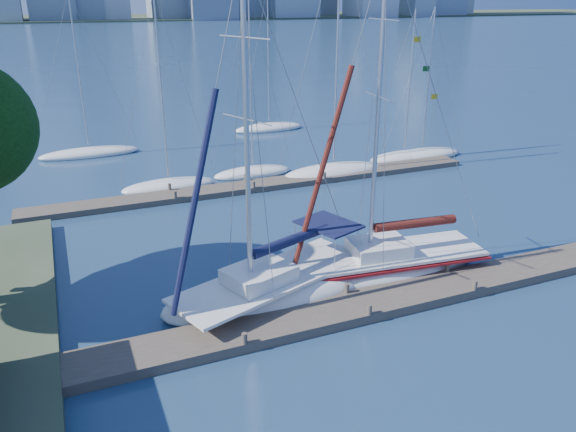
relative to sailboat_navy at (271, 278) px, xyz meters
name	(u,v)px	position (x,y,z in m)	size (l,w,h in m)	color
ground	(357,312)	(2.80, -2.18, -1.01)	(700.00, 700.00, 0.00)	navy
near_dock	(357,307)	(2.80, -2.18, -0.81)	(26.00, 2.00, 0.40)	#453D33
far_dock	(264,185)	(4.80, 13.82, -0.83)	(30.00, 1.80, 0.36)	#453D33
far_shore	(61,19)	(2.80, 317.82, -1.01)	(800.00, 100.00, 1.50)	#38472D
sailboat_navy	(271,278)	(0.00, 0.00, 0.00)	(9.66, 5.92, 13.70)	white
sailboat_maroon	(391,251)	(5.79, 0.20, 0.07)	(9.23, 3.90, 14.28)	white
bg_boat_1	(169,185)	(-1.00, 15.84, -0.76)	(6.18, 2.27, 12.32)	white
bg_boat_2	(253,172)	(4.99, 16.57, -0.76)	(5.69, 2.29, 12.48)	white
bg_boat_3	(333,171)	(10.21, 14.43, -0.68)	(7.86, 4.37, 16.41)	white
bg_boat_4	(404,157)	(16.99, 15.87, -0.76)	(6.16, 3.16, 11.19)	white
bg_boat_5	(422,155)	(18.57, 15.81, -0.76)	(6.93, 2.41, 11.32)	white
bg_boat_6	(90,153)	(-5.11, 26.36, -0.77)	(7.59, 2.19, 12.38)	white
bg_boat_7	(269,128)	(11.06, 29.29, -0.75)	(6.89, 4.17, 12.62)	white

